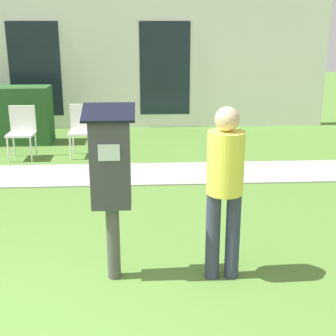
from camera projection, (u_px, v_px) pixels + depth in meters
sidewalk at (86, 175)px, 7.21m from camera, size 12.00×1.10×0.02m
building_facade at (100, 55)px, 10.17m from camera, size 10.00×0.26×3.20m
parking_meter at (111, 172)px, 4.01m from camera, size 0.44×0.31×1.59m
person_standing at (225, 181)px, 4.05m from camera, size 0.32×0.32×1.58m
outdoor_chair_left at (22, 128)px, 8.03m from camera, size 0.44×0.44×0.90m
outdoor_chair_middle at (83, 126)px, 8.17m from camera, size 0.44×0.44×0.90m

